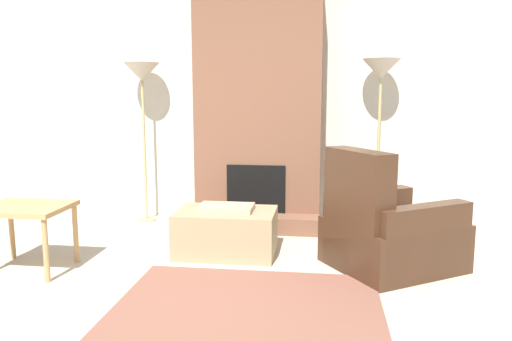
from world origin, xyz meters
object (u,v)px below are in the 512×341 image
object	(u,v)px
armchair	(386,234)
side_table	(26,215)
floor_lamp_right	(381,76)
ottoman	(226,231)
floor_lamp_left	(142,79)

from	to	relation	value
armchair	side_table	world-z (taller)	armchair
floor_lamp_right	side_table	bearing A→B (deg)	-150.55
side_table	armchair	bearing A→B (deg)	8.33
armchair	floor_lamp_right	xyz separation A→B (m)	(0.05, 1.26, 1.33)
ottoman	floor_lamp_left	distance (m)	2.10
side_table	floor_lamp_left	xyz separation A→B (m)	(0.41, 1.69, 1.13)
ottoman	armchair	size ratio (longest dim) A/B	0.70
ottoman	floor_lamp_right	distance (m)	2.29
armchair	floor_lamp_right	bearing A→B (deg)	-35.41
ottoman	floor_lamp_right	xyz separation A→B (m)	(1.44, 1.07, 1.41)
side_table	floor_lamp_right	bearing A→B (deg)	29.45
ottoman	armchair	xyz separation A→B (m)	(1.39, -0.19, 0.08)
side_table	floor_lamp_right	world-z (taller)	floor_lamp_right
armchair	floor_lamp_right	size ratio (longest dim) A/B	0.70
armchair	floor_lamp_left	world-z (taller)	floor_lamp_left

